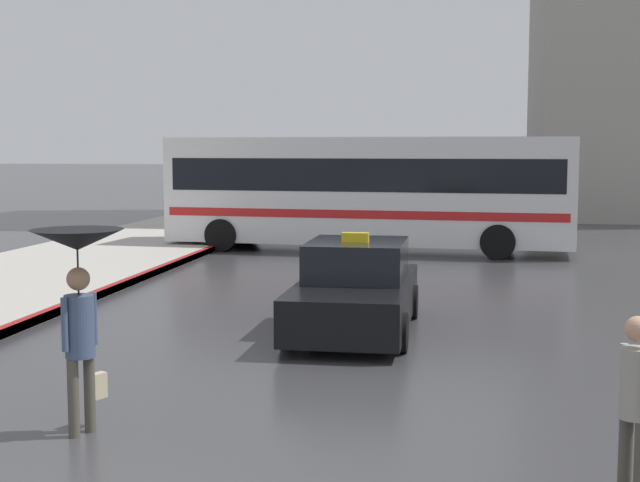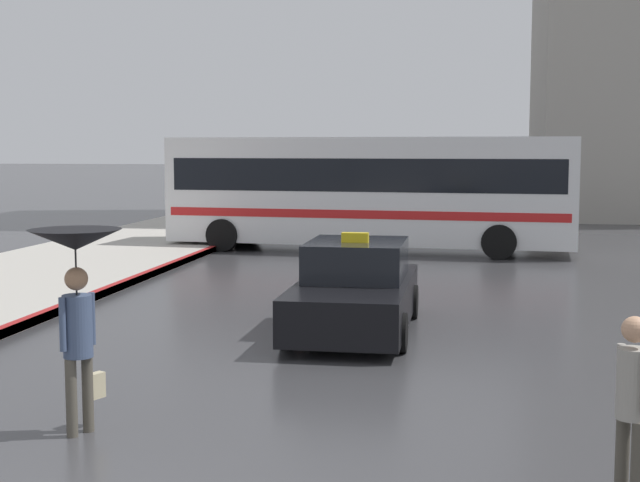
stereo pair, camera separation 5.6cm
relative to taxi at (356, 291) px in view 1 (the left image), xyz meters
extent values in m
cube|color=black|center=(0.00, -0.05, -0.16)|extent=(1.80, 4.38, 0.70)
cube|color=black|center=(0.00, 0.16, 0.50)|extent=(1.58, 1.97, 0.63)
cylinder|color=black|center=(0.85, -1.41, -0.38)|extent=(0.20, 0.60, 0.60)
cylinder|color=black|center=(-0.86, -1.41, -0.38)|extent=(0.20, 0.60, 0.60)
cylinder|color=black|center=(0.85, 1.30, -0.38)|extent=(0.20, 0.60, 0.60)
cylinder|color=black|center=(-0.85, 1.30, -0.38)|extent=(0.20, 0.60, 0.60)
cube|color=yellow|center=(0.00, -0.05, 0.90)|extent=(0.44, 0.16, 0.16)
cube|color=silver|center=(-1.09, 11.60, 1.12)|extent=(11.98, 3.40, 3.07)
cube|color=black|center=(-1.09, 11.60, 1.59)|extent=(11.39, 3.37, 0.93)
cube|color=red|center=(-1.09, 11.60, 0.49)|extent=(11.63, 3.39, 0.24)
cylinder|color=black|center=(-5.30, 10.72, -0.20)|extent=(0.98, 0.35, 0.96)
cylinder|color=black|center=(-5.12, 13.11, -0.20)|extent=(0.98, 0.35, 0.96)
cylinder|color=black|center=(2.65, 10.11, -0.20)|extent=(0.98, 0.35, 0.96)
cylinder|color=black|center=(2.84, 12.50, -0.20)|extent=(0.98, 0.35, 0.96)
cylinder|color=#4C473D|center=(-2.26, -5.88, -0.26)|extent=(0.16, 0.16, 0.84)
cylinder|color=#4C473D|center=(-2.17, -5.68, -0.26)|extent=(0.16, 0.16, 0.84)
cylinder|color=#3D4C6B|center=(-2.21, -5.78, 0.49)|extent=(0.41, 0.41, 0.66)
sphere|color=#997051|center=(-2.21, -5.78, 1.00)|extent=(0.24, 0.24, 0.24)
cylinder|color=#3D4C6B|center=(-2.30, -5.96, 0.54)|extent=(0.09, 0.09, 0.56)
cylinder|color=#3D4C6B|center=(-2.13, -5.61, 0.54)|extent=(0.09, 0.09, 0.56)
cone|color=black|center=(-2.21, -5.78, 1.41)|extent=(0.97, 0.97, 0.22)
cylinder|color=black|center=(-2.21, -5.78, 1.07)|extent=(0.02, 0.02, 0.68)
cube|color=#BFB28C|center=(-2.14, -5.51, -0.22)|extent=(0.17, 0.21, 0.28)
cylinder|color=#4C473D|center=(3.18, -6.71, -0.29)|extent=(0.16, 0.16, 0.76)
cylinder|color=gray|center=(3.22, -6.81, 0.39)|extent=(0.36, 0.36, 0.61)
sphere|color=tan|center=(3.22, -6.81, 0.85)|extent=(0.22, 0.22, 0.22)
cylinder|color=gray|center=(3.15, -6.65, 0.44)|extent=(0.09, 0.09, 0.51)
camera|label=1|loc=(1.78, -14.47, 2.37)|focal=50.00mm
camera|label=2|loc=(1.84, -14.46, 2.37)|focal=50.00mm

